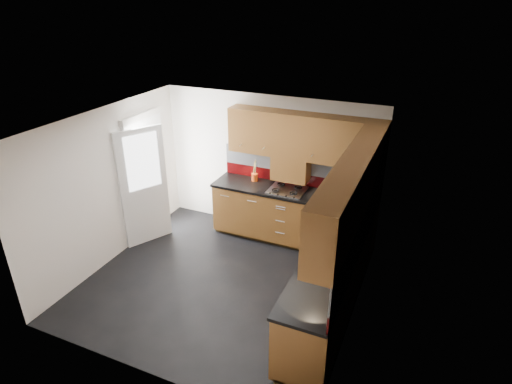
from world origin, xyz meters
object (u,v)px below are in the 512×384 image
at_px(utensil_pot, 255,176).
at_px(food_processor, 354,207).
at_px(gas_hob, 287,190).
at_px(toaster, 369,198).

relative_size(utensil_pot, food_processor, 1.40).
xyz_separation_m(gas_hob, utensil_pot, (-0.65, 0.17, 0.07)).
height_order(utensil_pot, toaster, utensil_pot).
bearing_deg(gas_hob, utensil_pot, 165.55).
bearing_deg(toaster, utensil_pot, 177.91).
xyz_separation_m(utensil_pot, toaster, (1.95, -0.07, -0.00)).
relative_size(gas_hob, utensil_pot, 1.54).
distance_m(gas_hob, toaster, 1.31).
height_order(gas_hob, toaster, toaster).
height_order(gas_hob, utensil_pot, utensil_pot).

